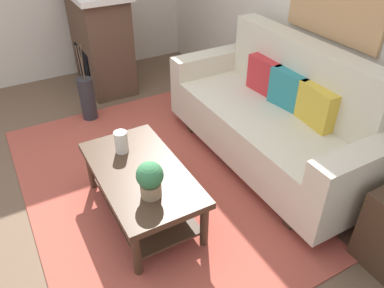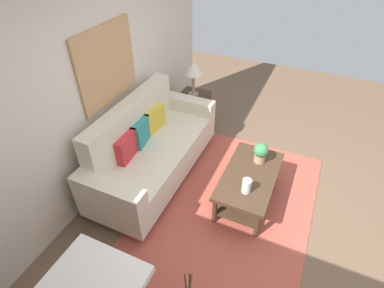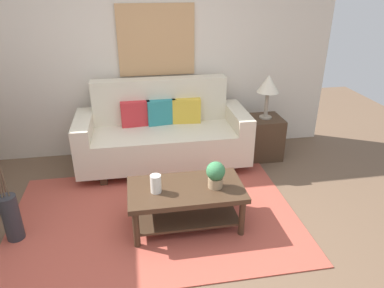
{
  "view_description": "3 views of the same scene",
  "coord_description": "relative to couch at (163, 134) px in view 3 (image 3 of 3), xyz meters",
  "views": [
    {
      "loc": [
        2.32,
        -0.37,
        2.15
      ],
      "look_at": [
        0.29,
        0.77,
        0.51
      ],
      "focal_mm": 35.36,
      "sensor_mm": 36.0,
      "label": 1
    },
    {
      "loc": [
        -2.32,
        -0.1,
        2.92
      ],
      "look_at": [
        0.26,
        1.08,
        0.67
      ],
      "focal_mm": 28.14,
      "sensor_mm": 36.0,
      "label": 2
    },
    {
      "loc": [
        -0.14,
        -2.53,
        2.25
      ],
      "look_at": [
        0.48,
        1.09,
        0.52
      ],
      "focal_mm": 33.49,
      "sensor_mm": 36.0,
      "label": 3
    }
  ],
  "objects": [
    {
      "name": "throw_pillow_teal",
      "position": [
        0.0,
        0.13,
        0.25
      ],
      "size": [
        0.37,
        0.17,
        0.32
      ],
      "primitive_type": "cube",
      "rotation": [
        0.0,
        0.0,
        0.15
      ],
      "color": "teal",
      "rests_on": "couch"
    },
    {
      "name": "side_table",
      "position": [
        1.35,
        0.01,
        -0.15
      ],
      "size": [
        0.44,
        0.44,
        0.56
      ],
      "primitive_type": "cube",
      "color": "#422D1E",
      "rests_on": "ground_plane"
    },
    {
      "name": "framed_painting",
      "position": [
        0.0,
        0.47,
        1.08
      ],
      "size": [
        0.97,
        0.03,
        0.88
      ],
      "primitive_type": "cube",
      "color": "tan"
    },
    {
      "name": "wall_back",
      "position": [
        -0.2,
        0.54,
        0.92
      ],
      "size": [
        5.15,
        0.1,
        2.7
      ],
      "primitive_type": "cube",
      "color": "beige",
      "rests_on": "ground_plane"
    },
    {
      "name": "ground_plane",
      "position": [
        -0.2,
        -1.63,
        -0.43
      ],
      "size": [
        9.15,
        9.15,
        0.0
      ],
      "primitive_type": "plane",
      "color": "brown"
    },
    {
      "name": "throw_pillow_mustard",
      "position": [
        0.32,
        0.13,
        0.25
      ],
      "size": [
        0.37,
        0.15,
        0.32
      ],
      "primitive_type": "cube",
      "rotation": [
        0.0,
        0.0,
        -0.09
      ],
      "color": "gold",
      "rests_on": "couch"
    },
    {
      "name": "floor_vase_branch_a",
      "position": [
        -1.5,
        -1.24,
        0.22
      ],
      "size": [
        0.03,
        0.02,
        0.36
      ],
      "primitive_type": "cylinder",
      "rotation": [
        0.03,
        -0.04,
        0.0
      ],
      "color": "brown",
      "rests_on": "floor_vase"
    },
    {
      "name": "throw_pillow_crimson",
      "position": [
        -0.32,
        0.13,
        0.25
      ],
      "size": [
        0.37,
        0.15,
        0.32
      ],
      "primitive_type": "cube",
      "rotation": [
        0.0,
        0.0,
        0.08
      ],
      "color": "red",
      "rests_on": "couch"
    },
    {
      "name": "coffee_table",
      "position": [
        0.09,
        -1.3,
        -0.12
      ],
      "size": [
        1.1,
        0.6,
        0.43
      ],
      "color": "#422D1E",
      "rests_on": "ground_plane"
    },
    {
      "name": "table_lamp",
      "position": [
        1.35,
        0.01,
        0.56
      ],
      "size": [
        0.28,
        0.28,
        0.57
      ],
      "color": "gray",
      "rests_on": "side_table"
    },
    {
      "name": "floor_vase_branch_b",
      "position": [
        -1.53,
        -1.22,
        0.22
      ],
      "size": [
        0.01,
        0.03,
        0.36
      ],
      "primitive_type": "cylinder",
      "rotation": [
        -0.05,
        0.01,
        0.0
      ],
      "color": "brown",
      "rests_on": "floor_vase"
    },
    {
      "name": "potted_plant_tabletop",
      "position": [
        0.37,
        -1.33,
        0.14
      ],
      "size": [
        0.18,
        0.18,
        0.26
      ],
      "color": "tan",
      "rests_on": "coffee_table"
    },
    {
      "name": "floor_vase",
      "position": [
        -1.52,
        -1.24,
        -0.2
      ],
      "size": [
        0.16,
        0.16,
        0.47
      ],
      "primitive_type": "cylinder",
      "color": "#2D2D33",
      "rests_on": "ground_plane"
    },
    {
      "name": "area_rug",
      "position": [
        -0.2,
        -1.13,
        -0.42
      ],
      "size": [
        2.88,
        1.93,
        0.01
      ],
      "primitive_type": "cube",
      "color": "#B24C3D",
      "rests_on": "ground_plane"
    },
    {
      "name": "floor_vase_branch_c",
      "position": [
        -1.53,
        -1.26,
        0.22
      ],
      "size": [
        0.05,
        0.03,
        0.36
      ],
      "primitive_type": "cylinder",
      "rotation": [
        0.04,
        0.11,
        0.0
      ],
      "color": "brown",
      "rests_on": "floor_vase"
    },
    {
      "name": "couch",
      "position": [
        0.0,
        0.0,
        0.0
      ],
      "size": [
        2.11,
        0.84,
        1.08
      ],
      "color": "beige",
      "rests_on": "ground_plane"
    },
    {
      "name": "tabletop_vase",
      "position": [
        -0.19,
        -1.33,
        0.09
      ],
      "size": [
        0.1,
        0.1,
        0.17
      ],
      "primitive_type": "cylinder",
      "color": "white",
      "rests_on": "coffee_table"
    }
  ]
}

